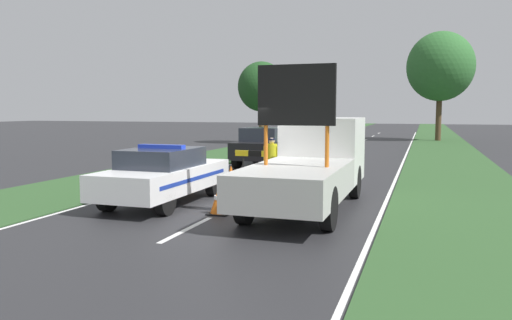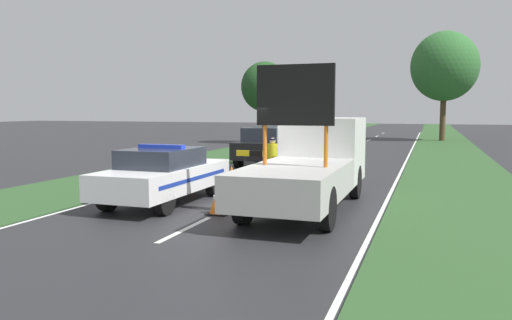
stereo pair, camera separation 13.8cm
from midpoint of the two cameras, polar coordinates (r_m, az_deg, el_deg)
ground_plane at (r=12.86m, az=-2.80°, el=-5.23°), size 160.00×160.00×0.00m
lane_markings at (r=26.53m, az=8.56°, el=0.40°), size 7.40×62.40×0.01m
grass_verge_left at (r=33.47m, az=0.67°, el=1.58°), size 3.89×120.00×0.03m
grass_verge_right at (r=31.85m, az=20.55°, el=1.00°), size 3.89×120.00×0.03m
police_car at (r=13.32m, az=-10.73°, el=-1.64°), size 1.81×4.61×1.55m
work_truck at (r=12.79m, az=6.13°, el=-0.26°), size 2.05×6.34×3.44m
road_barrier at (r=16.85m, az=1.97°, el=0.39°), size 2.87×0.08×1.06m
police_officer at (r=16.26m, az=1.56°, el=0.35°), size 0.56×0.35×1.55m
pedestrian_civilian at (r=15.69m, az=3.83°, el=0.59°), size 0.64×0.41×1.78m
traffic_cone_near_police at (r=16.14m, az=-7.87°, el=-2.18°), size 0.34×0.34×0.48m
traffic_cone_centre_front at (r=15.56m, az=-3.13°, el=-1.98°), size 0.53×0.53×0.72m
traffic_cone_near_truck at (r=11.80m, az=-4.54°, el=-4.53°), size 0.51×0.51×0.70m
traffic_cone_behind_barrier at (r=12.84m, az=-3.29°, el=-3.98°), size 0.41×0.41×0.57m
traffic_cone_lane_edge at (r=18.13m, az=-4.53°, el=-0.94°), size 0.50×0.50×0.69m
queued_car_sedan_black at (r=21.76m, az=0.71°, el=1.59°), size 1.81×4.02×1.69m
queued_car_sedan_silver at (r=27.73m, az=4.99°, el=2.36°), size 1.76×4.54×1.54m
queued_car_hatch_blue at (r=33.79m, az=7.39°, el=2.85°), size 1.73×4.66×1.43m
roadside_tree_near_left at (r=36.48m, az=0.51°, el=8.35°), size 3.43×3.43×5.93m
roadside_tree_near_right at (r=42.21m, az=20.24°, el=9.98°), size 5.15×5.15×8.55m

